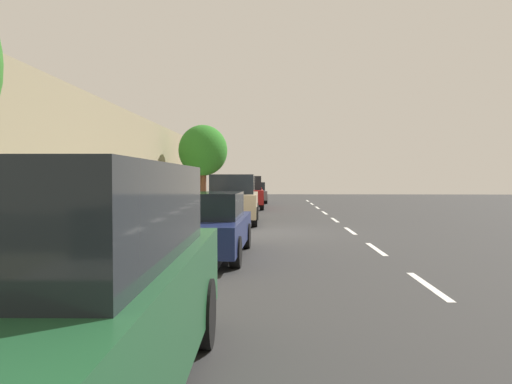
{
  "coord_description": "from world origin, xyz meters",
  "views": [
    {
      "loc": [
        -0.37,
        16.12,
        1.88
      ],
      "look_at": [
        0.53,
        -7.44,
        1.14
      ],
      "focal_mm": 33.25,
      "sensor_mm": 36.0,
      "label": 1
    }
  ],
  "objects_px": {
    "parked_sedan_grey_nearest": "(254,193)",
    "parked_sedan_dark_blue_far": "(207,225)",
    "cyclist_with_backpack": "(227,192)",
    "fire_hydrant": "(108,247)",
    "parked_suv_tan_mid": "(234,198)",
    "parked_suv_green_farthest": "(70,285)",
    "street_tree_near_cyclist": "(203,151)",
    "parked_pickup_red_second": "(246,194)",
    "bicycle_at_curb": "(231,207)"
  },
  "relations": [
    {
      "from": "parked_sedan_grey_nearest",
      "to": "parked_sedan_dark_blue_far",
      "type": "xyz_separation_m",
      "value": [
        0.1,
        23.46,
        0.0
      ]
    },
    {
      "from": "bicycle_at_curb",
      "to": "cyclist_with_backpack",
      "type": "distance_m",
      "value": 0.88
    },
    {
      "from": "parked_sedan_dark_blue_far",
      "to": "bicycle_at_curb",
      "type": "relative_size",
      "value": 3.35
    },
    {
      "from": "parked_sedan_grey_nearest",
      "to": "parked_sedan_dark_blue_far",
      "type": "relative_size",
      "value": 1.02
    },
    {
      "from": "parked_suv_green_farthest",
      "to": "cyclist_with_backpack",
      "type": "height_order",
      "value": "parked_suv_green_farthest"
    },
    {
      "from": "street_tree_near_cyclist",
      "to": "parked_pickup_red_second",
      "type": "bearing_deg",
      "value": -137.52
    },
    {
      "from": "parked_sedan_grey_nearest",
      "to": "cyclist_with_backpack",
      "type": "relative_size",
      "value": 2.49
    },
    {
      "from": "parked_suv_tan_mid",
      "to": "parked_sedan_dark_blue_far",
      "type": "xyz_separation_m",
      "value": [
        -0.06,
        8.16,
        -0.27
      ]
    },
    {
      "from": "parked_suv_green_farthest",
      "to": "parked_suv_tan_mid",
      "type": "bearing_deg",
      "value": -89.92
    },
    {
      "from": "parked_sedan_grey_nearest",
      "to": "street_tree_near_cyclist",
      "type": "xyz_separation_m",
      "value": [
        2.48,
        8.31,
        2.59
      ]
    },
    {
      "from": "parked_sedan_dark_blue_far",
      "to": "parked_suv_green_farthest",
      "type": "distance_m",
      "value": 7.46
    },
    {
      "from": "parked_suv_green_farthest",
      "to": "fire_hydrant",
      "type": "distance_m",
      "value": 5.22
    },
    {
      "from": "parked_sedan_grey_nearest",
      "to": "bicycle_at_curb",
      "type": "relative_size",
      "value": 3.4
    },
    {
      "from": "parked_suv_green_farthest",
      "to": "cyclist_with_backpack",
      "type": "relative_size",
      "value": 2.63
    },
    {
      "from": "parked_sedan_grey_nearest",
      "to": "parked_pickup_red_second",
      "type": "bearing_deg",
      "value": 88.28
    },
    {
      "from": "parked_suv_tan_mid",
      "to": "bicycle_at_curb",
      "type": "bearing_deg",
      "value": -83.37
    },
    {
      "from": "parked_suv_green_farthest",
      "to": "bicycle_at_curb",
      "type": "xyz_separation_m",
      "value": [
        0.58,
        -20.43,
        -0.65
      ]
    },
    {
      "from": "street_tree_near_cyclist",
      "to": "fire_hydrant",
      "type": "relative_size",
      "value": 5.52
    },
    {
      "from": "cyclist_with_backpack",
      "to": "street_tree_near_cyclist",
      "type": "height_order",
      "value": "street_tree_near_cyclist"
    },
    {
      "from": "parked_suv_green_farthest",
      "to": "fire_hydrant",
      "type": "bearing_deg",
      "value": -73.5
    },
    {
      "from": "cyclist_with_backpack",
      "to": "bicycle_at_curb",
      "type": "bearing_deg",
      "value": 116.62
    },
    {
      "from": "parked_suv_green_farthest",
      "to": "street_tree_near_cyclist",
      "type": "xyz_separation_m",
      "value": [
        2.34,
        -22.61,
        2.32
      ]
    },
    {
      "from": "parked_suv_tan_mid",
      "to": "parked_suv_green_farthest",
      "type": "xyz_separation_m",
      "value": [
        -0.02,
        15.62,
        0.0
      ]
    },
    {
      "from": "parked_suv_tan_mid",
      "to": "parked_suv_green_farthest",
      "type": "bearing_deg",
      "value": 90.08
    },
    {
      "from": "parked_suv_tan_mid",
      "to": "parked_suv_green_farthest",
      "type": "height_order",
      "value": "same"
    },
    {
      "from": "street_tree_near_cyclist",
      "to": "parked_suv_green_farthest",
      "type": "bearing_deg",
      "value": 95.9
    },
    {
      "from": "fire_hydrant",
      "to": "parked_pickup_red_second",
      "type": "bearing_deg",
      "value": -94.15
    },
    {
      "from": "parked_pickup_red_second",
      "to": "bicycle_at_curb",
      "type": "height_order",
      "value": "parked_pickup_red_second"
    },
    {
      "from": "parked_sedan_dark_blue_far",
      "to": "parked_suv_green_farthest",
      "type": "relative_size",
      "value": 0.93
    },
    {
      "from": "parked_sedan_grey_nearest",
      "to": "cyclist_with_backpack",
      "type": "height_order",
      "value": "cyclist_with_backpack"
    },
    {
      "from": "street_tree_near_cyclist",
      "to": "fire_hydrant",
      "type": "height_order",
      "value": "street_tree_near_cyclist"
    },
    {
      "from": "parked_suv_green_farthest",
      "to": "bicycle_at_curb",
      "type": "bearing_deg",
      "value": -88.37
    },
    {
      "from": "parked_sedan_grey_nearest",
      "to": "parked_suv_tan_mid",
      "type": "relative_size",
      "value": 0.95
    },
    {
      "from": "parked_sedan_dark_blue_far",
      "to": "street_tree_near_cyclist",
      "type": "xyz_separation_m",
      "value": [
        2.38,
        -15.16,
        2.59
      ]
    },
    {
      "from": "bicycle_at_curb",
      "to": "fire_hydrant",
      "type": "distance_m",
      "value": 15.46
    },
    {
      "from": "cyclist_with_backpack",
      "to": "parked_pickup_red_second",
      "type": "bearing_deg",
      "value": -101.11
    },
    {
      "from": "parked_sedan_grey_nearest",
      "to": "cyclist_with_backpack",
      "type": "xyz_separation_m",
      "value": [
        0.94,
        10.06,
        0.36
      ]
    },
    {
      "from": "parked_suv_tan_mid",
      "to": "cyclist_with_backpack",
      "type": "distance_m",
      "value": 5.31
    },
    {
      "from": "bicycle_at_curb",
      "to": "fire_hydrant",
      "type": "xyz_separation_m",
      "value": [
        0.9,
        15.44,
        0.2
      ]
    },
    {
      "from": "parked_sedan_grey_nearest",
      "to": "fire_hydrant",
      "type": "xyz_separation_m",
      "value": [
        1.62,
        25.93,
        -0.18
      ]
    },
    {
      "from": "parked_suv_tan_mid",
      "to": "street_tree_near_cyclist",
      "type": "relative_size",
      "value": 1.02
    },
    {
      "from": "parked_sedan_grey_nearest",
      "to": "bicycle_at_curb",
      "type": "distance_m",
      "value": 10.53
    },
    {
      "from": "parked_suv_tan_mid",
      "to": "street_tree_near_cyclist",
      "type": "bearing_deg",
      "value": -71.71
    },
    {
      "from": "parked_pickup_red_second",
      "to": "bicycle_at_curb",
      "type": "bearing_deg",
      "value": 82.87
    },
    {
      "from": "parked_suv_tan_mid",
      "to": "bicycle_at_curb",
      "type": "distance_m",
      "value": 4.89
    },
    {
      "from": "parked_pickup_red_second",
      "to": "fire_hydrant",
      "type": "distance_m",
      "value": 19.78
    },
    {
      "from": "street_tree_near_cyclist",
      "to": "parked_sedan_grey_nearest",
      "type": "bearing_deg",
      "value": -106.6
    },
    {
      "from": "parked_suv_tan_mid",
      "to": "parked_sedan_dark_blue_far",
      "type": "height_order",
      "value": "parked_suv_tan_mid"
    },
    {
      "from": "cyclist_with_backpack",
      "to": "fire_hydrant",
      "type": "relative_size",
      "value": 2.15
    },
    {
      "from": "bicycle_at_curb",
      "to": "cyclist_with_backpack",
      "type": "relative_size",
      "value": 0.73
    }
  ]
}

